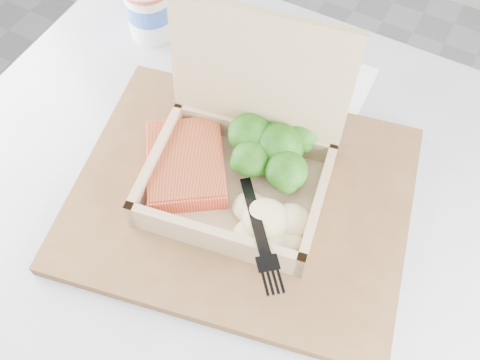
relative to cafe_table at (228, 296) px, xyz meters
The scene contains 9 objects.
cafe_table is the anchor object (origin of this frame).
serving_tray 0.21m from the cafe_table, 99.34° to the left, with size 0.39×0.31×0.02m, color brown.
takeout_container 0.27m from the cafe_table, 104.56° to the left, with size 0.23×0.21×0.19m.
salmon_fillet 0.25m from the cafe_table, 148.63° to the left, with size 0.09×0.12×0.02m, color #EA4B2D.
broccoli_pile 0.26m from the cafe_table, 85.51° to the left, with size 0.13×0.13×0.05m, color #2C751A, non-canonical shape.
mashed_potatoes 0.23m from the cafe_table, 37.39° to the left, with size 0.09×0.08×0.03m, color #C7B881.
plastic_fork 0.24m from the cafe_table, 70.91° to the left, with size 0.12×0.13×0.03m.
paper_cup 0.43m from the cafe_table, 136.94° to the left, with size 0.07×0.07×0.09m.
receipt 0.33m from the cafe_table, 84.46° to the left, with size 0.07×0.13×0.00m, color white.
Camera 1 is at (0.27, 0.27, 1.30)m, focal length 40.00 mm.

